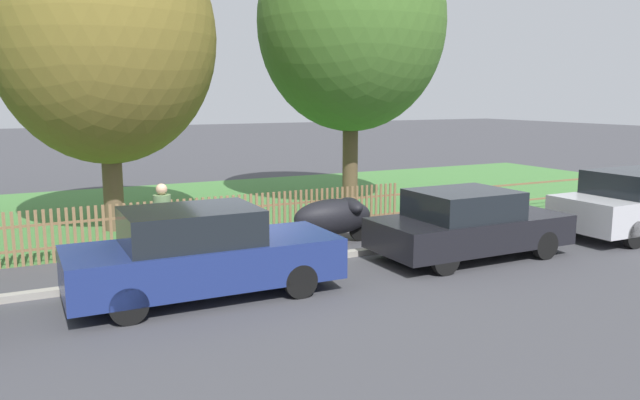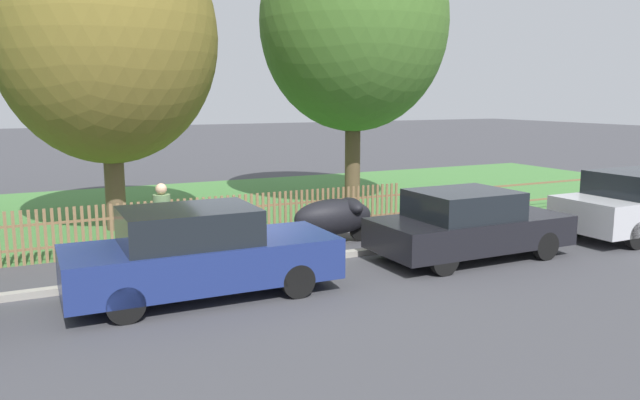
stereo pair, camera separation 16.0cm
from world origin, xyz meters
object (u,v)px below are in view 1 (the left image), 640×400
at_px(tree_mid_park, 105,38).
at_px(parked_car_black_saloon, 202,253).
at_px(covered_motorcycle, 335,216).
at_px(tree_far_left, 351,23).
at_px(parked_car_navy_estate, 468,224).
at_px(pedestrian_near_fence, 163,221).

bearing_deg(tree_mid_park, parked_car_black_saloon, -85.86).
height_order(parked_car_black_saloon, covered_motorcycle, parked_car_black_saloon).
height_order(covered_motorcycle, tree_mid_park, tree_mid_park).
xyz_separation_m(tree_mid_park, tree_far_left, (6.95, 0.52, 0.74)).
bearing_deg(tree_far_left, parked_car_black_saloon, -134.84).
xyz_separation_m(parked_car_navy_estate, tree_mid_park, (-5.99, 6.02, 3.92)).
xyz_separation_m(tree_mid_park, pedestrian_near_fence, (0.29, -3.97, -3.69)).
bearing_deg(parked_car_navy_estate, tree_mid_park, 134.90).
distance_m(tree_mid_park, tree_far_left, 7.01).
distance_m(parked_car_black_saloon, tree_far_left, 10.33).
bearing_deg(pedestrian_near_fence, tree_far_left, -77.49).
bearing_deg(tree_far_left, tree_mid_park, -175.73).
relative_size(parked_car_navy_estate, covered_motorcycle, 2.11).
bearing_deg(parked_car_black_saloon, covered_motorcycle, 32.86).
relative_size(parked_car_black_saloon, parked_car_navy_estate, 1.08).
bearing_deg(covered_motorcycle, parked_car_black_saloon, -143.67).
distance_m(parked_car_navy_estate, tree_mid_park, 9.35).
xyz_separation_m(parked_car_navy_estate, tree_far_left, (0.97, 6.53, 4.66)).
bearing_deg(parked_car_navy_estate, covered_motorcycle, 128.23).
height_order(parked_car_navy_estate, covered_motorcycle, parked_car_navy_estate).
distance_m(covered_motorcycle, tree_mid_park, 6.85).
bearing_deg(parked_car_black_saloon, tree_far_left, 45.87).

